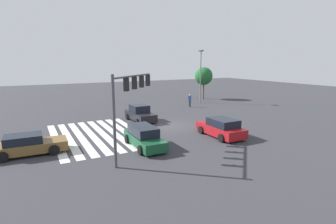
{
  "coord_description": "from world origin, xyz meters",
  "views": [
    {
      "loc": [
        22.09,
        -11.91,
        6.24
      ],
      "look_at": [
        0.0,
        0.0,
        1.37
      ],
      "focal_mm": 28.0,
      "sensor_mm": 36.0,
      "label": 1
    }
  ],
  "objects_px": {
    "car_2": "(140,114)",
    "pedestrian": "(190,100)",
    "traffic_signal_mast": "(130,93)",
    "car_3": "(221,128)",
    "car_0": "(144,137)",
    "car_1": "(28,145)",
    "tree_corner_a": "(204,76)",
    "street_light_pole_b": "(201,72)"
  },
  "relations": [
    {
      "from": "car_2",
      "to": "pedestrian",
      "type": "xyz_separation_m",
      "value": [
        -4.77,
        9.38,
        0.26
      ]
    },
    {
      "from": "traffic_signal_mast",
      "to": "car_3",
      "type": "distance_m",
      "value": 8.92
    },
    {
      "from": "car_0",
      "to": "car_2",
      "type": "relative_size",
      "value": 1.06
    },
    {
      "from": "car_1",
      "to": "tree_corner_a",
      "type": "xyz_separation_m",
      "value": [
        -16.33,
        26.39,
        3.15
      ]
    },
    {
      "from": "traffic_signal_mast",
      "to": "pedestrian",
      "type": "height_order",
      "value": "traffic_signal_mast"
    },
    {
      "from": "pedestrian",
      "to": "tree_corner_a",
      "type": "bearing_deg",
      "value": 175.54
    },
    {
      "from": "street_light_pole_b",
      "to": "pedestrian",
      "type": "bearing_deg",
      "value": -55.27
    },
    {
      "from": "car_3",
      "to": "street_light_pole_b",
      "type": "relative_size",
      "value": 0.58
    },
    {
      "from": "car_2",
      "to": "car_1",
      "type": "bearing_deg",
      "value": -62.28
    },
    {
      "from": "pedestrian",
      "to": "car_1",
      "type": "bearing_deg",
      "value": -17.92
    },
    {
      "from": "car_0",
      "to": "tree_corner_a",
      "type": "xyz_separation_m",
      "value": [
        -18.54,
        18.79,
        3.07
      ]
    },
    {
      "from": "car_0",
      "to": "street_light_pole_b",
      "type": "distance_m",
      "value": 22.28
    },
    {
      "from": "car_1",
      "to": "tree_corner_a",
      "type": "relative_size",
      "value": 0.92
    },
    {
      "from": "car_2",
      "to": "car_0",
      "type": "bearing_deg",
      "value": -21.91
    },
    {
      "from": "car_1",
      "to": "car_2",
      "type": "bearing_deg",
      "value": 30.65
    },
    {
      "from": "car_2",
      "to": "car_3",
      "type": "bearing_deg",
      "value": 21.92
    },
    {
      "from": "car_2",
      "to": "car_3",
      "type": "height_order",
      "value": "car_2"
    },
    {
      "from": "car_2",
      "to": "street_light_pole_b",
      "type": "bearing_deg",
      "value": 117.77
    },
    {
      "from": "car_1",
      "to": "street_light_pole_b",
      "type": "bearing_deg",
      "value": 30.67
    },
    {
      "from": "traffic_signal_mast",
      "to": "car_2",
      "type": "bearing_deg",
      "value": 19.54
    },
    {
      "from": "car_1",
      "to": "tree_corner_a",
      "type": "bearing_deg",
      "value": 33.32
    },
    {
      "from": "pedestrian",
      "to": "tree_corner_a",
      "type": "distance_m",
      "value": 8.95
    },
    {
      "from": "car_0",
      "to": "street_light_pole_b",
      "type": "relative_size",
      "value": 0.6
    },
    {
      "from": "traffic_signal_mast",
      "to": "car_2",
      "type": "distance_m",
      "value": 10.9
    },
    {
      "from": "car_0",
      "to": "car_1",
      "type": "height_order",
      "value": "car_0"
    },
    {
      "from": "car_1",
      "to": "car_2",
      "type": "relative_size",
      "value": 1.09
    },
    {
      "from": "car_3",
      "to": "pedestrian",
      "type": "height_order",
      "value": "pedestrian"
    },
    {
      "from": "traffic_signal_mast",
      "to": "car_1",
      "type": "distance_m",
      "value": 7.92
    },
    {
      "from": "traffic_signal_mast",
      "to": "car_1",
      "type": "xyz_separation_m",
      "value": [
        -3.41,
        -6.2,
        -3.55
      ]
    },
    {
      "from": "car_0",
      "to": "car_1",
      "type": "distance_m",
      "value": 7.91
    },
    {
      "from": "car_1",
      "to": "street_light_pole_b",
      "type": "relative_size",
      "value": 0.62
    },
    {
      "from": "pedestrian",
      "to": "car_0",
      "type": "bearing_deg",
      "value": 0.05
    },
    {
      "from": "traffic_signal_mast",
      "to": "car_0",
      "type": "relative_size",
      "value": 1.17
    },
    {
      "from": "car_3",
      "to": "street_light_pole_b",
      "type": "xyz_separation_m",
      "value": [
        -15.8,
        8.98,
        3.98
      ]
    },
    {
      "from": "car_0",
      "to": "tree_corner_a",
      "type": "bearing_deg",
      "value": 136.08
    },
    {
      "from": "car_2",
      "to": "pedestrian",
      "type": "relative_size",
      "value": 2.51
    },
    {
      "from": "car_3",
      "to": "street_light_pole_b",
      "type": "height_order",
      "value": "street_light_pole_b"
    },
    {
      "from": "traffic_signal_mast",
      "to": "car_2",
      "type": "height_order",
      "value": "traffic_signal_mast"
    },
    {
      "from": "car_2",
      "to": "pedestrian",
      "type": "height_order",
      "value": "pedestrian"
    },
    {
      "from": "traffic_signal_mast",
      "to": "car_3",
      "type": "relative_size",
      "value": 1.22
    },
    {
      "from": "traffic_signal_mast",
      "to": "tree_corner_a",
      "type": "relative_size",
      "value": 1.04
    },
    {
      "from": "car_2",
      "to": "street_light_pole_b",
      "type": "xyz_separation_m",
      "value": [
        -7.09,
        12.73,
        3.98
      ]
    }
  ]
}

